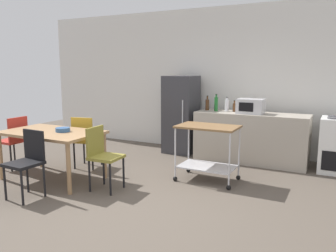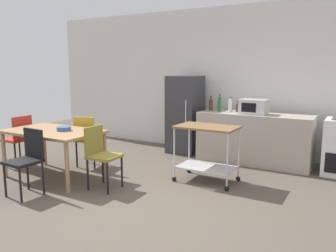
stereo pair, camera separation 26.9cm
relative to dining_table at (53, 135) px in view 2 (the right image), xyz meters
name	(u,v)px [view 2 (the right image)]	position (x,y,z in m)	size (l,w,h in m)	color
ground_plane	(127,200)	(1.57, -0.22, -0.67)	(12.00, 12.00, 0.00)	brown
back_wall	(221,81)	(1.57, 2.98, 0.78)	(8.40, 0.12, 2.90)	silver
kitchen_counter	(254,138)	(2.47, 2.38, -0.22)	(2.00, 0.64, 0.90)	#A89E8E
dining_table	(53,135)	(0.00, 0.00, 0.00)	(1.50, 0.90, 0.75)	#A37A51
chair_black	(27,157)	(0.28, -0.70, -0.15)	(0.42, 0.42, 0.89)	black
chair_red	(19,137)	(-1.02, 0.13, -0.15)	(0.40, 0.40, 0.89)	#B72D23
chair_olive	(101,153)	(0.97, -0.02, -0.15)	(0.42, 0.42, 0.89)	olive
chair_mustard	(88,137)	(0.06, 0.70, -0.15)	(0.48, 0.48, 0.89)	gold
refrigerator	(185,115)	(1.02, 2.48, 0.10)	(0.60, 0.63, 1.55)	#333338
kitchen_cart	(207,144)	(2.15, 1.01, -0.10)	(0.91, 0.57, 0.85)	brown
bottle_wine	(211,105)	(1.60, 2.43, 0.34)	(0.07, 0.07, 0.28)	#4C2D19
bottle_hot_sauce	(219,104)	(1.80, 2.37, 0.37)	(0.07, 0.07, 0.32)	#1E6628
bottle_vinegar	(230,105)	(1.98, 2.46, 0.34)	(0.07, 0.07, 0.27)	silver
bottle_sesame_oil	(238,108)	(2.13, 2.44, 0.31)	(0.06, 0.06, 0.21)	#4C2D19
microwave	(254,107)	(2.46, 2.32, 0.36)	(0.46, 0.35, 0.26)	silver
fruit_bowl	(64,129)	(0.18, 0.06, 0.11)	(0.22, 0.22, 0.06)	#33598C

